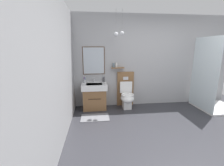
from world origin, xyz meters
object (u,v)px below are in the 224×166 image
object	(u,v)px
toilet	(126,94)
shower_tray	(212,95)
soap_dispenser	(104,79)
vanity_sink_left	(95,96)
toothbrush_cup	(85,81)

from	to	relation	value
toilet	shower_tray	bearing A→B (deg)	-9.65
soap_dispenser	shower_tray	world-z (taller)	shower_tray
shower_tray	soap_dispenser	bearing A→B (deg)	169.14
soap_dispenser	vanity_sink_left	bearing A→B (deg)	-146.75
vanity_sink_left	toilet	distance (m)	0.90
vanity_sink_left	soap_dispenser	bearing A→B (deg)	33.25
vanity_sink_left	soap_dispenser	xyz separation A→B (m)	(0.27, 0.18, 0.42)
vanity_sink_left	soap_dispenser	size ratio (longest dim) A/B	3.78
vanity_sink_left	shower_tray	world-z (taller)	shower_tray
shower_tray	toilet	bearing A→B (deg)	170.35
toilet	toothbrush_cup	bearing A→B (deg)	172.14
vanity_sink_left	toilet	xyz separation A→B (m)	(0.90, 0.01, -0.00)
vanity_sink_left	shower_tray	size ratio (longest dim) A/B	0.37
toilet	soap_dispenser	world-z (taller)	toilet
toothbrush_cup	soap_dispenser	distance (m)	0.54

